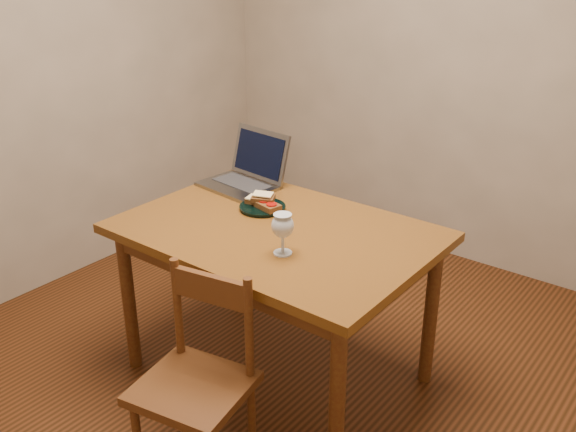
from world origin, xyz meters
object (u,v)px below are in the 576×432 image
Objects in this scene: laptop at (248,171)px; milk_glass at (283,234)px; table at (277,246)px; plate at (262,208)px; chair at (196,373)px.

milk_glass is at bearing -33.01° from laptop.
laptop reaches higher than milk_glass.
table is 3.34× the size of laptop.
table is 6.20× the size of plate.
milk_glass is 0.44× the size of laptop.
plate is (-0.18, 0.12, 0.09)m from table.
chair is 0.88m from plate.
plate is 0.34m from laptop.
milk_glass is (0.03, 0.47, 0.38)m from chair.
chair is (0.14, -0.64, -0.21)m from table.
table is at bearing -30.34° from laptop.
table is 0.23m from plate.
plate reaches higher than table.
chair is at bearing -77.75° from table.
chair reaches higher than plate.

